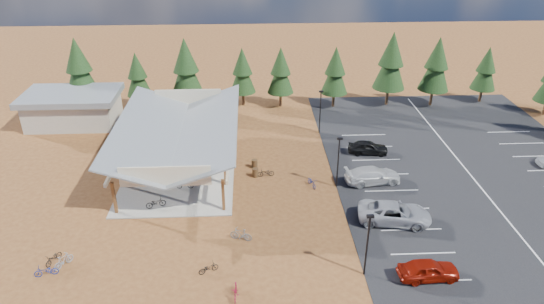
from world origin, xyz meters
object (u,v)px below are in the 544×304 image
(trash_bin_1, at_px, (255,164))
(car_3, at_px, (373,175))
(outbuilding, at_px, (73,108))
(bike_1, at_px, (151,169))
(bike_14, at_px, (312,182))
(bike_pavilion, at_px, (179,131))
(bike_13, at_px, (241,234))
(lamp_post_1, at_px, (338,159))
(bike_7, at_px, (219,134))
(bike_12, at_px, (208,268))
(bike_10, at_px, (46,271))
(bike_0, at_px, (156,203))
(bike_2, at_px, (162,151))
(bike_6, at_px, (211,160))
(lamp_post_0, at_px, (368,241))
(trash_bin_0, at_px, (255,173))
(lamp_post_2, at_px, (320,109))
(bike_3, at_px, (175,139))
(bike_9, at_px, (63,261))
(bike_4, at_px, (185,184))
(car_2, at_px, (395,213))
(bike_11, at_px, (236,291))
(car_4, at_px, (368,147))
(car_0, at_px, (428,270))
(bike_8, at_px, (54,258))
(bike_5, at_px, (199,165))
(bike_16, at_px, (266,173))

(trash_bin_1, xyz_separation_m, car_3, (11.15, -3.42, 0.36))
(outbuilding, height_order, bike_1, outbuilding)
(car_3, bearing_deg, bike_14, 86.55)
(bike_pavilion, height_order, bike_13, bike_pavilion)
(lamp_post_1, xyz_separation_m, bike_7, (-11.51, 10.83, -2.41))
(trash_bin_1, xyz_separation_m, bike_12, (-3.58, -15.27, -0.05))
(bike_10, bearing_deg, bike_0, 128.95)
(bike_2, distance_m, bike_6, 5.74)
(trash_bin_1, bearing_deg, bike_7, 119.70)
(bike_1, xyz_separation_m, bike_6, (5.69, 1.81, -0.07))
(lamp_post_0, distance_m, trash_bin_0, 16.34)
(bike_1, xyz_separation_m, bike_13, (8.87, -10.71, -0.05))
(lamp_post_2, xyz_separation_m, trash_bin_1, (-7.61, -8.00, -2.53))
(bike_3, xyz_separation_m, bike_9, (-5.56, -19.98, -0.04))
(bike_4, relative_size, car_2, 0.26)
(bike_11, height_order, car_4, car_4)
(lamp_post_2, bearing_deg, lamp_post_0, -90.00)
(bike_3, distance_m, bike_14, 17.00)
(bike_4, bearing_deg, car_2, -107.75)
(lamp_post_1, relative_size, car_3, 0.97)
(bike_pavilion, xyz_separation_m, bike_10, (-7.75, -16.08, -3.39))
(bike_10, xyz_separation_m, car_4, (27.16, 17.58, 0.31))
(bike_12, bearing_deg, lamp_post_0, -118.78)
(lamp_post_0, relative_size, trash_bin_0, 5.71)
(trash_bin_0, xyz_separation_m, car_0, (11.96, -14.89, 0.32))
(trash_bin_1, relative_size, car_4, 0.22)
(bike_0, relative_size, bike_6, 1.09)
(bike_11, bearing_deg, trash_bin_0, 86.60)
(bike_11, xyz_separation_m, bike_12, (-2.00, 2.56, -0.11))
(bike_10, xyz_separation_m, bike_12, (11.56, -0.19, -0.04))
(outbuilding, bearing_deg, bike_8, -76.26)
(trash_bin_0, distance_m, bike_7, 9.44)
(bike_0, distance_m, bike_3, 12.65)
(bike_6, xyz_separation_m, car_3, (15.59, -4.33, 0.29))
(bike_pavilion, relative_size, car_2, 3.22)
(trash_bin_0, bearing_deg, bike_6, 149.37)
(bike_0, bearing_deg, car_0, -135.19)
(car_0, height_order, car_3, car_3)
(lamp_post_0, bearing_deg, bike_12, 176.26)
(outbuilding, height_order, bike_8, outbuilding)
(bike_5, bearing_deg, bike_16, -87.00)
(bike_5, relative_size, bike_9, 0.90)
(bike_9, height_order, bike_12, bike_9)
(lamp_post_0, bearing_deg, trash_bin_1, 115.45)
(trash_bin_1, xyz_separation_m, bike_10, (-15.14, -15.08, -0.02))
(trash_bin_0, bearing_deg, bike_1, 175.24)
(bike_1, xyz_separation_m, car_2, (21.61, -8.89, 0.28))
(bike_pavilion, height_order, bike_9, bike_pavilion)
(bike_8, bearing_deg, bike_pavilion, 85.63)
(lamp_post_2, relative_size, bike_10, 3.11)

